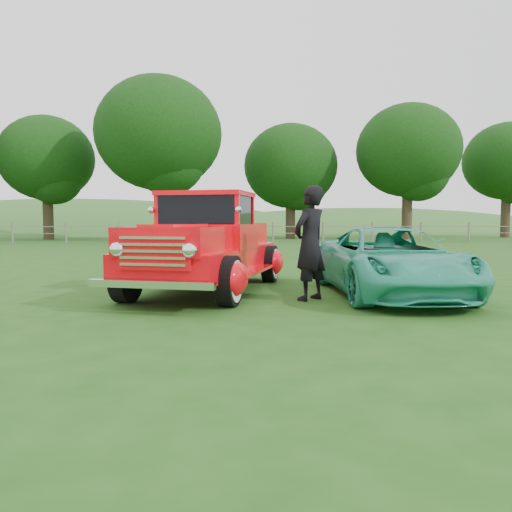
{
  "coord_description": "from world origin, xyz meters",
  "views": [
    {
      "loc": [
        -0.06,
        -7.43,
        1.26
      ],
      "look_at": [
        0.54,
        1.2,
        0.66
      ],
      "focal_mm": 35.0,
      "sensor_mm": 36.0,
      "label": 1
    }
  ],
  "objects": [
    {
      "name": "teal_sedan",
      "position": [
        2.79,
        0.8,
        0.58
      ],
      "size": [
        2.01,
        4.22,
        1.16
      ],
      "primitive_type": "imported",
      "rotation": [
        0.0,
        0.0,
        -0.02
      ],
      "color": "#2AA883",
      "rests_on": "ground"
    },
    {
      "name": "tree_near_west",
      "position": [
        -4.0,
        25.0,
        6.8
      ],
      "size": [
        8.0,
        8.0,
        10.42
      ],
      "color": "#312218",
      "rests_on": "ground"
    },
    {
      "name": "man",
      "position": [
        1.34,
        0.42,
        0.91
      ],
      "size": [
        0.79,
        0.77,
        1.83
      ],
      "primitive_type": "imported",
      "rotation": [
        0.0,
        0.0,
        3.89
      ],
      "color": "black",
      "rests_on": "ground"
    },
    {
      "name": "tree_mid_west",
      "position": [
        -12.0,
        28.0,
        5.55
      ],
      "size": [
        6.4,
        6.4,
        8.46
      ],
      "color": "#312218",
      "rests_on": "ground"
    },
    {
      "name": "tree_mid_east",
      "position": [
        13.0,
        27.0,
        6.17
      ],
      "size": [
        7.2,
        7.2,
        9.44
      ],
      "color": "#312218",
      "rests_on": "ground"
    },
    {
      "name": "distant_hills",
      "position": [
        -4.08,
        59.46,
        -4.55
      ],
      "size": [
        116.0,
        60.0,
        18.0
      ],
      "color": "#2B5A21",
      "rests_on": "ground"
    },
    {
      "name": "ground",
      "position": [
        0.0,
        0.0,
        0.0
      ],
      "size": [
        140.0,
        140.0,
        0.0
      ],
      "primitive_type": "plane",
      "color": "#1D4A13",
      "rests_on": "ground"
    },
    {
      "name": "tree_far_east",
      "position": [
        22.0,
        30.0,
        5.86
      ],
      "size": [
        6.6,
        6.6,
        8.86
      ],
      "color": "#312218",
      "rests_on": "ground"
    },
    {
      "name": "tree_near_east",
      "position": [
        5.0,
        29.0,
        5.25
      ],
      "size": [
        6.8,
        6.8,
        8.33
      ],
      "color": "#312218",
      "rests_on": "ground"
    },
    {
      "name": "red_pickup",
      "position": [
        -0.31,
        1.57,
        0.8
      ],
      "size": [
        3.23,
        5.28,
        1.78
      ],
      "rotation": [
        0.0,
        0.0,
        -0.29
      ],
      "color": "black",
      "rests_on": "ground"
    },
    {
      "name": "fence_line",
      "position": [
        0.0,
        22.0,
        0.6
      ],
      "size": [
        48.0,
        0.12,
        1.2
      ],
      "color": "#696458",
      "rests_on": "ground"
    }
  ]
}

